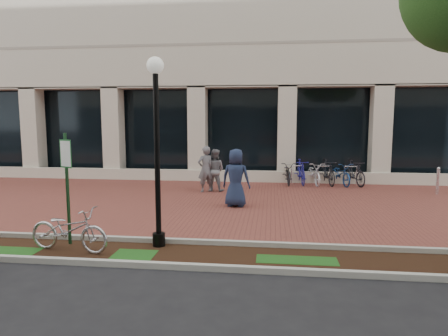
# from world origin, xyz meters

# --- Properties ---
(ground) EXTENTS (120.00, 120.00, 0.00)m
(ground) POSITION_xyz_m (0.00, 0.00, 0.00)
(ground) COLOR black
(ground) RESTS_ON ground
(brick_plaza) EXTENTS (40.00, 9.00, 0.01)m
(brick_plaza) POSITION_xyz_m (0.00, 0.00, 0.01)
(brick_plaza) COLOR brown
(brick_plaza) RESTS_ON ground
(planting_strip) EXTENTS (40.00, 1.50, 0.01)m
(planting_strip) POSITION_xyz_m (0.00, -5.25, 0.01)
(planting_strip) COLOR black
(planting_strip) RESTS_ON ground
(curb_plaza_side) EXTENTS (40.00, 0.12, 0.12)m
(curb_plaza_side) POSITION_xyz_m (0.00, -4.50, 0.06)
(curb_plaza_side) COLOR #A5A69C
(curb_plaza_side) RESTS_ON ground
(curb_street_side) EXTENTS (40.00, 0.12, 0.12)m
(curb_street_side) POSITION_xyz_m (0.00, -6.00, 0.06)
(curb_street_side) COLOR #A5A69C
(curb_street_side) RESTS_ON ground
(parking_sign) EXTENTS (0.34, 0.07, 2.50)m
(parking_sign) POSITION_xyz_m (-3.12, -4.84, 1.59)
(parking_sign) COLOR #14371B
(parking_sign) RESTS_ON ground
(lamppost) EXTENTS (0.36, 0.36, 4.10)m
(lamppost) POSITION_xyz_m (-1.10, -4.71, 2.32)
(lamppost) COLOR black
(lamppost) RESTS_ON ground
(locked_bicycle) EXTENTS (1.91, 0.90, 0.96)m
(locked_bicycle) POSITION_xyz_m (-2.88, -5.29, 0.48)
(locked_bicycle) COLOR #BBBBC0
(locked_bicycle) RESTS_ON ground
(pedestrian_left) EXTENTS (0.77, 0.71, 1.76)m
(pedestrian_left) POSITION_xyz_m (-1.14, 1.85, 0.88)
(pedestrian_left) COLOR #5D5D61
(pedestrian_left) RESTS_ON ground
(pedestrian_mid) EXTENTS (0.90, 0.76, 1.63)m
(pedestrian_mid) POSITION_xyz_m (-0.83, 2.13, 0.82)
(pedestrian_mid) COLOR slate
(pedestrian_mid) RESTS_ON ground
(pedestrian_right) EXTENTS (1.00, 0.74, 1.86)m
(pedestrian_right) POSITION_xyz_m (0.23, -0.54, 0.93)
(pedestrian_right) COLOR #1A2643
(pedestrian_right) RESTS_ON ground
(bollard) EXTENTS (0.12, 0.12, 1.03)m
(bollard) POSITION_xyz_m (7.48, 2.37, 0.52)
(bollard) COLOR silver
(bollard) RESTS_ON ground
(bike_rack_cluster) EXTENTS (3.66, 1.94, 1.07)m
(bike_rack_cluster) POSITION_xyz_m (3.40, 4.08, 0.51)
(bike_rack_cluster) COLOR black
(bike_rack_cluster) RESTS_ON ground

